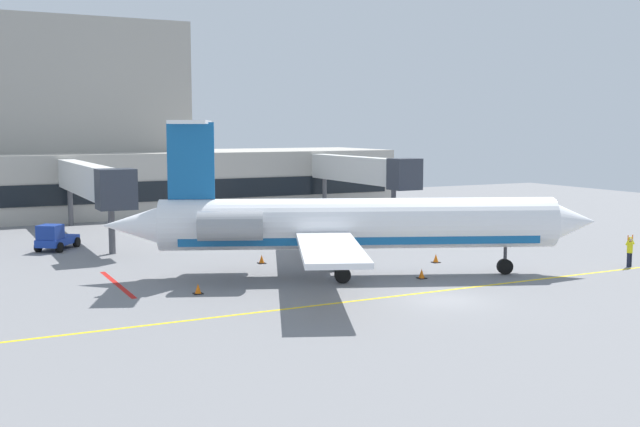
# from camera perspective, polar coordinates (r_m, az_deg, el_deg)

# --- Properties ---
(ground) EXTENTS (120.00, 120.00, 0.11)m
(ground) POSITION_cam_1_polar(r_m,az_deg,el_deg) (38.86, 9.21, -6.41)
(ground) COLOR slate
(terminal_building) EXTENTS (59.50, 13.96, 19.00)m
(terminal_building) POSITION_cam_1_polar(r_m,az_deg,el_deg) (79.09, -18.73, 5.26)
(terminal_building) COLOR #ADA89E
(terminal_building) RESTS_ON ground
(jet_bridge_west) EXTENTS (2.40, 21.10, 5.83)m
(jet_bridge_west) POSITION_cam_1_polar(r_m,az_deg,el_deg) (60.33, -16.66, 2.30)
(jet_bridge_west) COLOR silver
(jet_bridge_west) RESTS_ON ground
(jet_bridge_east) EXTENTS (2.40, 17.21, 5.91)m
(jet_bridge_east) POSITION_cam_1_polar(r_m,az_deg,el_deg) (70.94, 3.25, 3.19)
(jet_bridge_east) COLOR silver
(jet_bridge_east) RESTS_ON ground
(regional_jet) EXTENTS (27.09, 21.79, 8.90)m
(regional_jet) POSITION_cam_1_polar(r_m,az_deg,el_deg) (43.78, 2.18, -0.78)
(regional_jet) COLOR white
(regional_jet) RESTS_ON ground
(baggage_tug) EXTENTS (3.79, 2.29, 2.12)m
(baggage_tug) POSITION_cam_1_polar(r_m,az_deg,el_deg) (68.79, 7.64, 0.06)
(baggage_tug) COLOR #1E4CB2
(baggage_tug) RESTS_ON ground
(pushback_tractor) EXTENTS (3.37, 3.77, 1.86)m
(pushback_tractor) POSITION_cam_1_polar(r_m,az_deg,el_deg) (56.45, -19.08, -1.73)
(pushback_tractor) COLOR #19389E
(pushback_tractor) RESTS_ON ground
(belt_loader) EXTENTS (4.16, 2.09, 2.22)m
(belt_loader) POSITION_cam_1_polar(r_m,az_deg,el_deg) (63.08, 5.87, -0.46)
(belt_loader) COLOR #19389E
(belt_loader) RESTS_ON ground
(marshaller) EXTENTS (0.83, 0.34, 1.97)m
(marshaller) POSITION_cam_1_polar(r_m,az_deg,el_deg) (50.72, 22.01, -2.57)
(marshaller) COLOR #191E33
(marshaller) RESTS_ON ground
(safety_cone_alpha) EXTENTS (0.47, 0.47, 0.55)m
(safety_cone_alpha) POSITION_cam_1_polar(r_m,az_deg,el_deg) (48.45, -4.36, -3.43)
(safety_cone_alpha) COLOR orange
(safety_cone_alpha) RESTS_ON ground
(safety_cone_bravo) EXTENTS (0.47, 0.47, 0.55)m
(safety_cone_bravo) POSITION_cam_1_polar(r_m,az_deg,el_deg) (43.94, 7.56, -4.49)
(safety_cone_bravo) COLOR orange
(safety_cone_bravo) RESTS_ON ground
(safety_cone_charlie) EXTENTS (0.47, 0.47, 0.55)m
(safety_cone_charlie) POSITION_cam_1_polar(r_m,az_deg,el_deg) (49.15, 8.59, -3.34)
(safety_cone_charlie) COLOR orange
(safety_cone_charlie) RESTS_ON ground
(safety_cone_delta) EXTENTS (0.47, 0.47, 0.55)m
(safety_cone_delta) POSITION_cam_1_polar(r_m,az_deg,el_deg) (40.09, -9.04, -5.57)
(safety_cone_delta) COLOR orange
(safety_cone_delta) RESTS_ON ground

